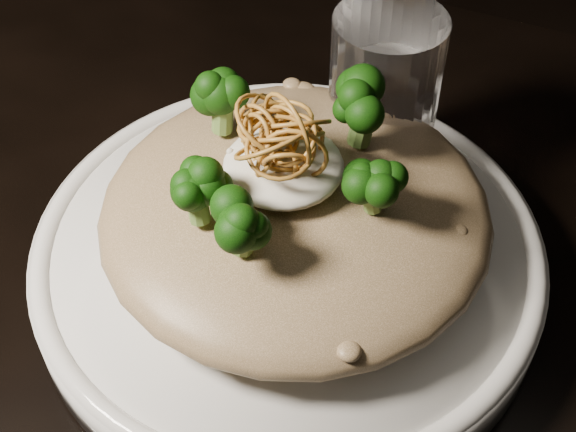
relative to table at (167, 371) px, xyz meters
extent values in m
cube|color=black|center=(0.00, 0.00, 0.06)|extent=(1.10, 0.80, 0.04)
cylinder|color=black|center=(-0.48, 0.33, -0.31)|extent=(0.05, 0.05, 0.71)
cylinder|color=silver|center=(0.07, 0.05, 0.10)|extent=(0.31, 0.31, 0.03)
ellipsoid|color=brown|center=(0.07, 0.06, 0.14)|extent=(0.23, 0.23, 0.05)
ellipsoid|color=silver|center=(0.07, 0.05, 0.18)|extent=(0.07, 0.07, 0.02)
cylinder|color=silver|center=(0.09, 0.17, 0.15)|extent=(0.09, 0.09, 0.13)
camera|label=1|loc=(0.20, -0.24, 0.49)|focal=50.00mm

